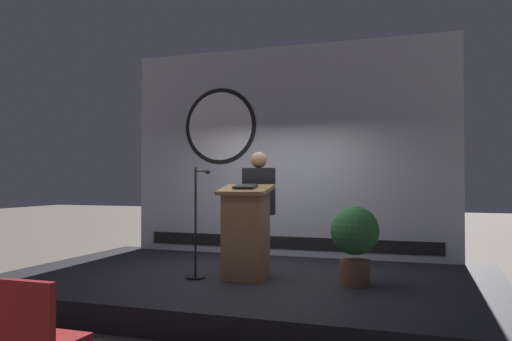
{
  "coord_description": "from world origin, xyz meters",
  "views": [
    {
      "loc": [
        2.34,
        -6.41,
        1.56
      ],
      "look_at": [
        0.07,
        0.09,
        1.68
      ],
      "focal_mm": 36.11,
      "sensor_mm": 36.0,
      "label": 1
    }
  ],
  "objects": [
    {
      "name": "audience_chair_right",
      "position": [
        -0.23,
        -3.56,
        0.49
      ],
      "size": [
        0.44,
        0.45,
        0.89
      ],
      "color": "black",
      "rests_on": "ground"
    },
    {
      "name": "microphone_stand",
      "position": [
        -0.56,
        -0.4,
        0.8
      ],
      "size": [
        0.24,
        0.53,
        1.42
      ],
      "color": "black",
      "rests_on": "stage_platform"
    },
    {
      "name": "banner_display",
      "position": [
        -0.03,
        1.85,
        2.04
      ],
      "size": [
        5.51,
        0.12,
        3.49
      ],
      "color": "#B2B7C1",
      "rests_on": "stage_platform"
    },
    {
      "name": "potted_plant",
      "position": [
        1.43,
        -0.19,
        0.87
      ],
      "size": [
        0.58,
        0.58,
        0.94
      ],
      "color": "brown",
      "rests_on": "stage_platform"
    },
    {
      "name": "speaker_person",
      "position": [
        0.08,
        0.17,
        1.14
      ],
      "size": [
        0.4,
        0.26,
        1.64
      ],
      "color": "black",
      "rests_on": "stage_platform"
    },
    {
      "name": "ground_plane",
      "position": [
        0.0,
        0.0,
        0.0
      ],
      "size": [
        40.0,
        40.0,
        0.0
      ],
      "primitive_type": "plane",
      "color": "#6B6056"
    },
    {
      "name": "podium",
      "position": [
        0.07,
        -0.31,
        0.89
      ],
      "size": [
        0.64,
        0.5,
        1.21
      ],
      "color": "olive",
      "rests_on": "stage_platform"
    },
    {
      "name": "stage_platform",
      "position": [
        0.0,
        0.0,
        0.15
      ],
      "size": [
        6.4,
        4.0,
        0.3
      ],
      "primitive_type": "cube",
      "color": "black",
      "rests_on": "ground"
    }
  ]
}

